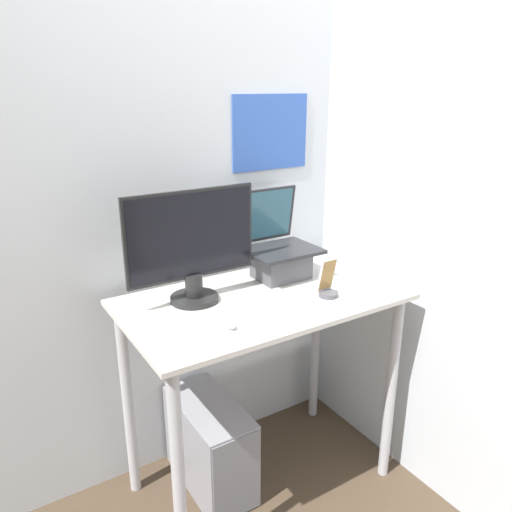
{
  "coord_description": "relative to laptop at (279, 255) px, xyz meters",
  "views": [
    {
      "loc": [
        -1.0,
        -1.23,
        1.72
      ],
      "look_at": [
        -0.03,
        0.32,
        1.1
      ],
      "focal_mm": 35.0,
      "sensor_mm": 36.0,
      "label": 1
    }
  ],
  "objects": [
    {
      "name": "wall_side_right",
      "position": [
        0.46,
        -0.47,
        0.28
      ],
      "size": [
        0.05,
        6.0,
        2.6
      ],
      "color": "silver",
      "rests_on": "ground_plane"
    },
    {
      "name": "computer_tower",
      "position": [
        -0.38,
        -0.04,
        -0.81
      ],
      "size": [
        0.23,
        0.48,
        0.41
      ],
      "color": "gray",
      "rests_on": "ground_plane"
    },
    {
      "name": "desk",
      "position": [
        -0.18,
        -0.16,
        -0.27
      ],
      "size": [
        1.12,
        0.63,
        0.92
      ],
      "color": "beige",
      "rests_on": "ground_plane"
    },
    {
      "name": "wall_back",
      "position": [
        -0.18,
        0.25,
        0.28
      ],
      "size": [
        6.0,
        0.06,
        2.6
      ],
      "color": "silver",
      "rests_on": "ground_plane"
    },
    {
      "name": "laptop",
      "position": [
        0.0,
        0.0,
        0.0
      ],
      "size": [
        0.31,
        0.28,
        0.38
      ],
      "color": "#4C4C51",
      "rests_on": "desk"
    },
    {
      "name": "keyboard",
      "position": [
        -0.22,
        -0.34,
        -0.09
      ],
      "size": [
        0.3,
        0.13,
        0.02
      ],
      "color": "white",
      "rests_on": "desk"
    },
    {
      "name": "monitor",
      "position": [
        -0.43,
        -0.04,
        0.11
      ],
      "size": [
        0.53,
        0.19,
        0.44
      ],
      "color": "black",
      "rests_on": "desk"
    },
    {
      "name": "mouse",
      "position": [
        -0.43,
        -0.33,
        -0.09
      ],
      "size": [
        0.03,
        0.05,
        0.02
      ],
      "color": "#99999E",
      "rests_on": "desk"
    },
    {
      "name": "cell_phone",
      "position": [
        0.04,
        -0.28,
        -0.05
      ],
      "size": [
        0.08,
        0.08,
        0.16
      ],
      "color": "#4C4C51",
      "rests_on": "desk"
    }
  ]
}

